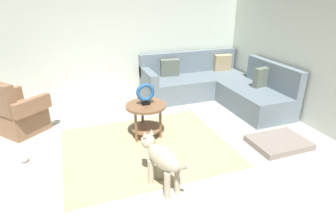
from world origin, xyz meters
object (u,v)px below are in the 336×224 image
(dog_toy_ball, at_px, (24,159))
(sectional_couch, at_px, (215,86))
(dog_bed_mat, at_px, (279,142))
(torus_sculpture, at_px, (145,93))
(dog, at_px, (161,158))
(armchair, at_px, (17,114))
(side_table, at_px, (146,112))

(dog_toy_ball, bearing_deg, sectional_couch, 18.15)
(sectional_couch, distance_m, dog_bed_mat, 1.95)
(torus_sculpture, height_order, dog, torus_sculpture)
(torus_sculpture, distance_m, dog, 1.24)
(dog_bed_mat, height_order, dog, dog)
(armchair, height_order, side_table, armchair)
(sectional_couch, height_order, dog, sectional_couch)
(torus_sculpture, bearing_deg, dog, -98.05)
(dog_toy_ball, bearing_deg, dog_bed_mat, -13.11)
(dog, bearing_deg, torus_sculpture, 64.45)
(armchair, xyz_separation_m, dog_toy_ball, (0.13, -0.96, -0.27))
(sectional_couch, distance_m, armchair, 3.59)
(armchair, distance_m, dog_bed_mat, 3.99)
(side_table, height_order, dog, dog)
(armchair, xyz_separation_m, side_table, (1.84, -0.84, 0.09))
(dog_bed_mat, xyz_separation_m, dog, (-1.90, -0.27, 0.33))
(side_table, xyz_separation_m, dog_toy_ball, (-1.71, -0.11, -0.36))
(dog_bed_mat, relative_size, dog_toy_ball, 7.66)
(side_table, relative_size, dog_toy_ball, 5.74)
(side_table, distance_m, dog, 1.20)
(armchair, bearing_deg, dog, -0.72)
(torus_sculpture, bearing_deg, dog_toy_ball, -176.29)
(dog, bearing_deg, dog_toy_ball, 127.55)
(dog, bearing_deg, armchair, 111.92)
(side_table, bearing_deg, armchair, 155.32)
(dog_bed_mat, bearing_deg, sectional_couch, 89.64)
(dog_bed_mat, bearing_deg, dog, -171.78)
(armchair, bearing_deg, side_table, 25.17)
(armchair, xyz_separation_m, dog_bed_mat, (3.57, -1.76, -0.28))
(side_table, distance_m, dog_bed_mat, 2.00)
(armchair, relative_size, torus_sculpture, 3.06)
(sectional_couch, relative_size, dog, 2.73)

